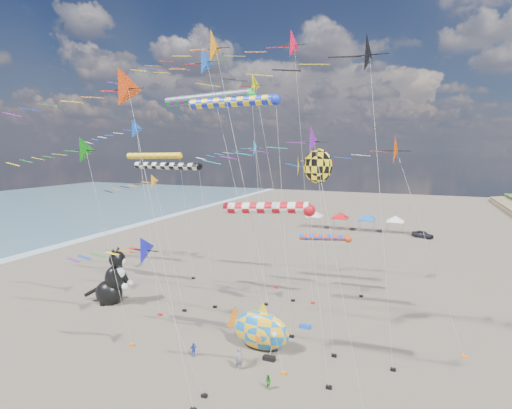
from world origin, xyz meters
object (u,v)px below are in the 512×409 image
object	(u,v)px
fish_inflatable	(260,330)
person_adult	(239,359)
parked_car	(423,234)
cat_inflatable	(111,276)
child_green	(268,382)
child_blue	(193,350)

from	to	relation	value
fish_inflatable	person_adult	xyz separation A→B (m)	(-0.33, -3.20, -0.77)
person_adult	parked_car	bearing A→B (deg)	31.56
cat_inflatable	child_green	bearing A→B (deg)	-33.73
child_blue	child_green	bearing A→B (deg)	-69.60
child_green	child_blue	distance (m)	6.80
cat_inflatable	child_green	size ratio (longest dim) A/B	5.67
cat_inflatable	parked_car	distance (m)	52.71
child_blue	person_adult	bearing A→B (deg)	-59.47
person_adult	parked_car	size ratio (longest dim) A/B	0.44
person_adult	child_green	distance (m)	3.06
person_adult	fish_inflatable	bearing A→B (deg)	39.53
child_green	fish_inflatable	bearing A→B (deg)	144.15
fish_inflatable	person_adult	distance (m)	3.31
child_blue	parked_car	bearing A→B (deg)	18.02
person_adult	child_green	xyz separation A→B (m)	(2.67, -1.46, -0.29)
cat_inflatable	fish_inflatable	world-z (taller)	cat_inflatable
person_adult	child_green	world-z (taller)	person_adult
fish_inflatable	parked_car	xyz separation A→B (m)	(11.99, 46.99, -0.95)
person_adult	cat_inflatable	bearing A→B (deg)	114.79
person_adult	parked_car	world-z (taller)	person_adult
child_green	person_adult	bearing A→B (deg)	178.81
person_adult	child_blue	xyz separation A→B (m)	(-3.88, 0.37, -0.26)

